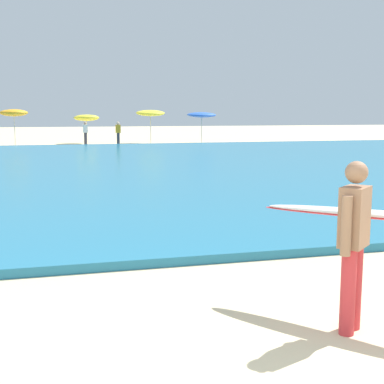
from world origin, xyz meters
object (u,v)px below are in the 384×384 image
(beach_umbrella_3, at_px, (86,118))
(beach_umbrella_4, at_px, (150,113))
(surfer_with_board, at_px, (361,228))
(beach_umbrella_5, at_px, (201,115))
(beach_umbrella_2, at_px, (14,113))
(beachgoer_near_row_left, at_px, (118,133))
(beachgoer_near_row_mid, at_px, (85,133))

(beach_umbrella_3, xyz_separation_m, beach_umbrella_4, (4.46, -0.80, 0.33))
(surfer_with_board, distance_m, beach_umbrella_3, 33.84)
(beach_umbrella_3, bearing_deg, beach_umbrella_4, -10.16)
(beach_umbrella_5, bearing_deg, beach_umbrella_3, 164.99)
(beach_umbrella_2, xyz_separation_m, beachgoer_near_row_left, (6.62, -1.21, -1.31))
(beach_umbrella_3, distance_m, beach_umbrella_4, 4.54)
(beach_umbrella_3, height_order, beach_umbrella_4, beach_umbrella_4)
(beachgoer_near_row_mid, bearing_deg, beach_umbrella_2, 177.61)
(surfer_with_board, relative_size, beachgoer_near_row_left, 1.31)
(beachgoer_near_row_mid, bearing_deg, beach_umbrella_3, 83.99)
(beach_umbrella_3, height_order, beachgoer_near_row_left, beach_umbrella_3)
(surfer_with_board, relative_size, beachgoer_near_row_mid, 1.31)
(beachgoer_near_row_left, bearing_deg, beach_umbrella_5, 8.78)
(beachgoer_near_row_left, xyz_separation_m, beachgoer_near_row_mid, (-2.08, 1.02, 0.00))
(beachgoer_near_row_left, height_order, beachgoer_near_row_mid, same)
(beachgoer_near_row_mid, bearing_deg, surfer_with_board, -88.29)
(beach_umbrella_2, relative_size, beach_umbrella_4, 0.99)
(beach_umbrella_4, xyz_separation_m, beachgoer_near_row_mid, (-4.67, -1.22, -1.30))
(beach_umbrella_3, xyz_separation_m, beach_umbrella_5, (7.88, -2.11, 0.21))
(beach_umbrella_4, relative_size, beach_umbrella_5, 1.08)
(surfer_with_board, relative_size, beach_umbrella_5, 0.92)
(beach_umbrella_2, xyz_separation_m, beachgoer_near_row_mid, (4.53, -0.19, -1.31))
(surfer_with_board, height_order, beach_umbrella_3, beach_umbrella_3)
(beach_umbrella_2, distance_m, beach_umbrella_5, 12.63)
(surfer_with_board, xyz_separation_m, beach_umbrella_4, (3.72, 33.02, 1.11))
(beach_umbrella_2, bearing_deg, surfer_with_board, -80.27)
(beachgoer_near_row_left, bearing_deg, beachgoer_near_row_mid, 153.86)
(beach_umbrella_2, distance_m, beach_umbrella_3, 5.10)
(beach_umbrella_3, relative_size, beach_umbrella_5, 0.92)
(beachgoer_near_row_left, bearing_deg, surfer_with_board, -92.11)
(beach_umbrella_4, bearing_deg, beach_umbrella_2, -173.62)
(surfer_with_board, xyz_separation_m, beach_umbrella_5, (7.14, 31.71, 0.99))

